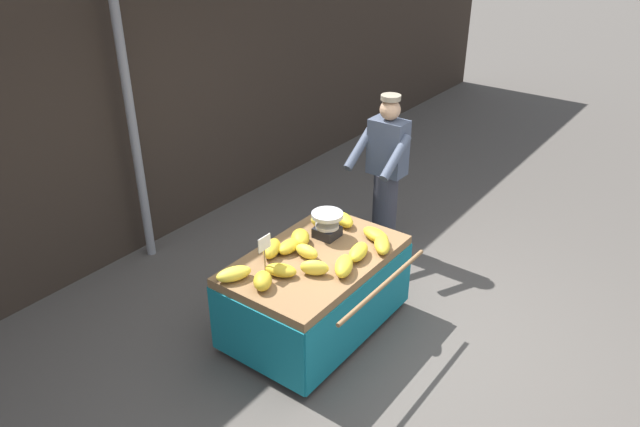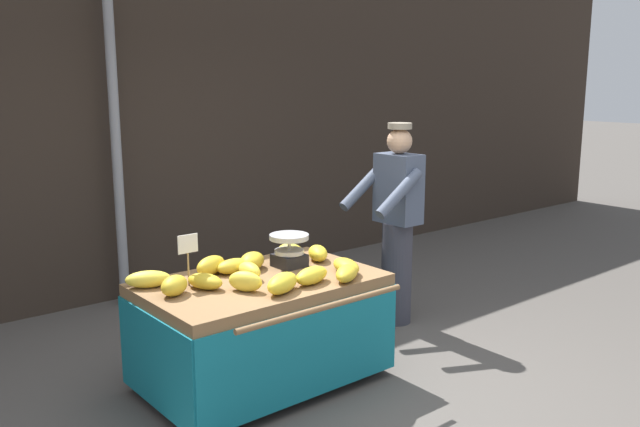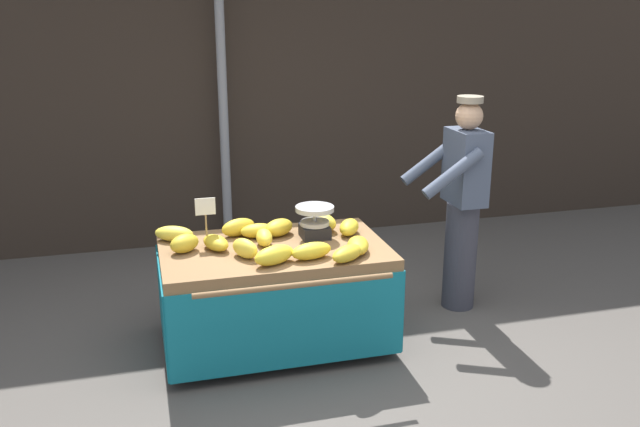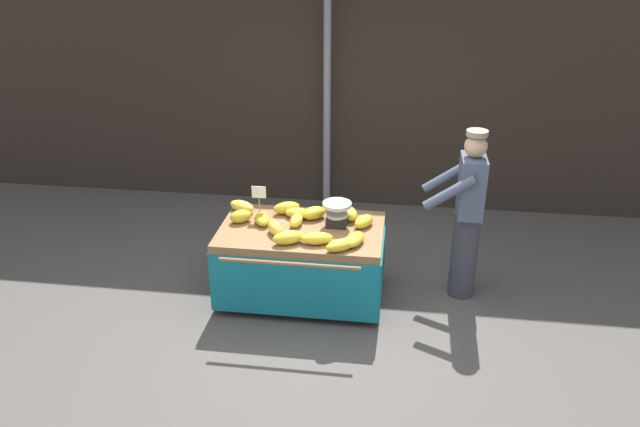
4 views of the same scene
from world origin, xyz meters
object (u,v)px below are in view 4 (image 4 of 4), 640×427
at_px(weighing_scale, 337,214).
at_px(banana_bunch_8, 275,228).
at_px(banana_bunch_1, 314,213).
at_px(banana_bunch_2, 317,238).
at_px(banana_bunch_4, 262,219).
at_px(banana_bunch_12, 354,239).
at_px(banana_cart, 302,248).
at_px(banana_bunch_7, 340,245).
at_px(banana_bunch_3, 298,213).
at_px(banana_bunch_9, 242,206).
at_px(banana_bunch_11, 296,220).
at_px(banana_bunch_6, 289,238).
at_px(banana_bunch_5, 287,208).
at_px(banana_bunch_13, 350,214).
at_px(vendor_person, 467,215).
at_px(banana_bunch_0, 241,216).
at_px(street_pole, 327,87).
at_px(price_sign, 259,195).
at_px(banana_bunch_10, 364,221).

relative_size(weighing_scale, banana_bunch_8, 1.22).
xyz_separation_m(banana_bunch_1, banana_bunch_2, (0.11, -0.53, -0.00)).
bearing_deg(banana_bunch_4, banana_bunch_12, -18.34).
xyz_separation_m(banana_cart, banana_bunch_7, (0.42, -0.39, 0.27)).
relative_size(banana_bunch_3, banana_bunch_9, 0.89).
xyz_separation_m(weighing_scale, banana_bunch_11, (-0.38, -0.07, -0.06)).
height_order(banana_bunch_9, banana_bunch_11, banana_bunch_11).
xyz_separation_m(banana_cart, banana_bunch_6, (-0.06, -0.33, 0.28)).
bearing_deg(banana_bunch_5, banana_bunch_13, -5.05).
xyz_separation_m(banana_bunch_6, banana_bunch_9, (-0.60, 0.64, -0.01)).
bearing_deg(banana_bunch_4, banana_bunch_2, -30.54).
bearing_deg(vendor_person, banana_cart, -170.56).
bearing_deg(vendor_person, banana_bunch_4, -173.83).
height_order(banana_bunch_0, banana_bunch_6, banana_bunch_0).
distance_m(banana_cart, banana_bunch_6, 0.44).
height_order(banana_bunch_0, banana_bunch_4, banana_bunch_0).
relative_size(banana_bunch_4, banana_bunch_5, 0.95).
xyz_separation_m(street_pole, banana_bunch_3, (-0.03, -1.97, -0.78)).
height_order(banana_bunch_12, banana_bunch_13, banana_bunch_13).
xyz_separation_m(price_sign, banana_bunch_6, (0.38, -0.50, -0.19)).
distance_m(banana_bunch_0, banana_bunch_6, 0.67).
bearing_deg(price_sign, banana_bunch_2, -36.19).
bearing_deg(banana_bunch_2, banana_bunch_13, 65.98).
relative_size(banana_bunch_8, banana_bunch_12, 0.78).
xyz_separation_m(banana_bunch_1, banana_bunch_8, (-0.31, -0.39, 0.00)).
distance_m(banana_bunch_7, banana_bunch_8, 0.68).
relative_size(banana_bunch_1, vendor_person, 0.15).
distance_m(banana_bunch_0, banana_bunch_2, 0.88).
xyz_separation_m(weighing_scale, banana_bunch_13, (0.11, 0.13, -0.06)).
height_order(banana_cart, vendor_person, vendor_person).
distance_m(weighing_scale, banana_bunch_13, 0.18).
relative_size(banana_bunch_8, banana_bunch_13, 1.03).
distance_m(banana_bunch_6, banana_bunch_8, 0.24).
bearing_deg(banana_bunch_4, banana_bunch_5, 53.13).
relative_size(banana_bunch_2, banana_bunch_4, 1.11).
height_order(weighing_scale, banana_bunch_13, weighing_scale).
relative_size(banana_bunch_5, banana_bunch_8, 1.19).
distance_m(banana_bunch_2, banana_bunch_9, 1.05).
bearing_deg(weighing_scale, banana_bunch_2, -107.69).
distance_m(banana_bunch_4, vendor_person, 1.97).
distance_m(banana_cart, banana_bunch_8, 0.39).
relative_size(banana_cart, banana_bunch_11, 6.98).
xyz_separation_m(banana_bunch_7, banana_bunch_8, (-0.64, 0.24, 0.01)).
height_order(banana_bunch_10, banana_bunch_11, same).
bearing_deg(banana_bunch_9, banana_cart, -24.94).
relative_size(price_sign, banana_bunch_4, 1.31).
bearing_deg(banana_bunch_11, banana_bunch_3, 94.46).
height_order(banana_bunch_6, vendor_person, vendor_person).
bearing_deg(banana_bunch_7, banana_bunch_9, 146.90).
bearing_deg(banana_bunch_7, banana_bunch_2, 156.92).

